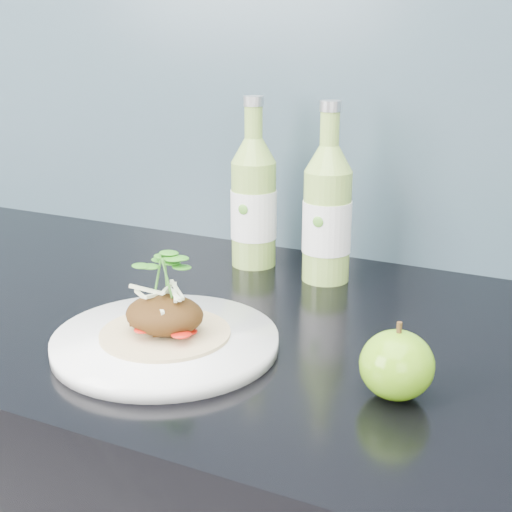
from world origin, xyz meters
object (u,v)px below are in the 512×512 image
object	(u,v)px
cider_bottle_left	(254,203)
green_apple	(397,365)
cider_bottle_right	(327,215)
dinner_plate	(166,342)

from	to	relation	value
cider_bottle_left	green_apple	bearing A→B (deg)	-39.12
cider_bottle_left	cider_bottle_right	size ratio (longest dim) A/B	1.00
cider_bottle_left	cider_bottle_right	xyz separation A→B (m)	(0.12, -0.02, 0.00)
dinner_plate	cider_bottle_left	world-z (taller)	cider_bottle_left
dinner_plate	cider_bottle_left	bearing A→B (deg)	98.42
cider_bottle_right	green_apple	bearing A→B (deg)	-43.22
dinner_plate	cider_bottle_left	size ratio (longest dim) A/B	1.28
dinner_plate	cider_bottle_right	bearing A→B (deg)	75.50
green_apple	cider_bottle_right	xyz separation A→B (m)	(-0.18, 0.28, 0.06)
cider_bottle_right	dinner_plate	bearing A→B (deg)	-90.25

